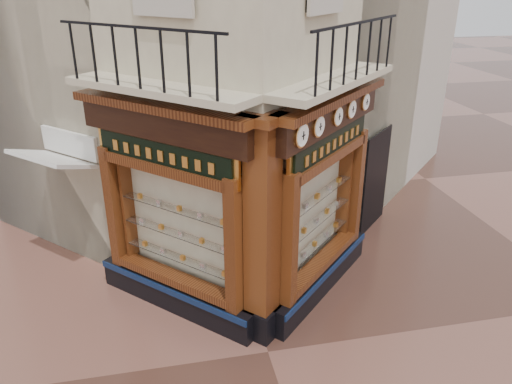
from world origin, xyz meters
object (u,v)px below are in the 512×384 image
object	(u,v)px
signboard_left	(163,155)
signboard_right	(331,144)
clock_c	(338,116)
awning	(71,269)
clock_e	(365,102)
clock_d	(351,109)
corner_pilaster	(262,236)
clock_b	(319,126)
clock_a	(301,135)

from	to	relation	value
signboard_left	signboard_right	size ratio (longest dim) A/B	1.03
clock_c	awning	distance (m)	6.55
clock_e	signboard_right	world-z (taller)	clock_e
clock_d	signboard_left	xyz separation A→B (m)	(-3.38, -0.30, -0.52)
clock_d	awning	bearing A→B (deg)	119.18
corner_pilaster	awning	world-z (taller)	corner_pilaster
awning	signboard_right	distance (m)	6.21
awning	signboard_right	xyz separation A→B (m)	(5.05, -1.86, 3.10)
corner_pilaster	signboard_right	distance (m)	2.12
corner_pilaster	clock_b	size ratio (longest dim) A/B	10.90
clock_b	signboard_right	size ratio (longest dim) A/B	0.17
clock_b	clock_d	size ratio (longest dim) A/B	1.04
clock_d	signboard_left	size ratio (longest dim) A/B	0.16
clock_e	signboard_right	size ratio (longest dim) A/B	0.16
corner_pilaster	clock_d	distance (m)	2.87
clock_a	clock_c	bearing A→B (deg)	0.00
clock_c	signboard_left	world-z (taller)	clock_c
clock_d	awning	size ratio (longest dim) A/B	0.22
clock_a	clock_c	size ratio (longest dim) A/B	1.15
clock_c	clock_d	size ratio (longest dim) A/B	0.98
signboard_right	corner_pilaster	bearing A→B (deg)	169.75
corner_pilaster	signboard_left	world-z (taller)	corner_pilaster
clock_a	clock_d	size ratio (longest dim) A/B	1.12
corner_pilaster	clock_c	distance (m)	2.43
corner_pilaster	clock_e	xyz separation A→B (m)	(2.39, 1.79, 1.67)
corner_pilaster	clock_a	bearing A→B (deg)	-45.71
clock_c	clock_d	xyz separation A→B (m)	(0.41, 0.41, 0.00)
clock_e	signboard_left	bearing A→B (deg)	146.36
clock_b	awning	bearing A→B (deg)	106.59
clock_a	clock_b	bearing A→B (deg)	0.00
corner_pilaster	clock_a	distance (m)	1.78
clock_a	awning	size ratio (longest dim) A/B	0.25
clock_b	awning	size ratio (longest dim) A/B	0.23
awning	clock_c	bearing A→B (deg)	-156.15
clock_b	clock_c	bearing A→B (deg)	-0.00
awning	clock_b	bearing A→B (deg)	-163.41
corner_pilaster	clock_b	xyz separation A→B (m)	(1.00, 0.40, 1.67)
clock_a	clock_c	xyz separation A→B (m)	(0.91, 0.91, -0.00)
clock_c	clock_e	bearing A→B (deg)	0.00
corner_pilaster	awning	bearing A→B (deg)	96.24
signboard_left	signboard_right	world-z (taller)	signboard_left
clock_e	clock_a	bearing A→B (deg)	-180.00
clock_a	clock_e	world-z (taller)	clock_a
clock_c	clock_e	xyz separation A→B (m)	(0.88, 0.88, 0.00)
clock_e	signboard_right	xyz separation A→B (m)	(-0.93, -0.77, -0.52)
clock_a	signboard_left	distance (m)	2.36
clock_a	awning	world-z (taller)	clock_a
corner_pilaster	signboard_left	xyz separation A→B (m)	(-1.46, 1.01, 1.15)
clock_a	signboard_left	xyz separation A→B (m)	(-2.06, 1.02, -0.52)
clock_c	signboard_left	bearing A→B (deg)	132.93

